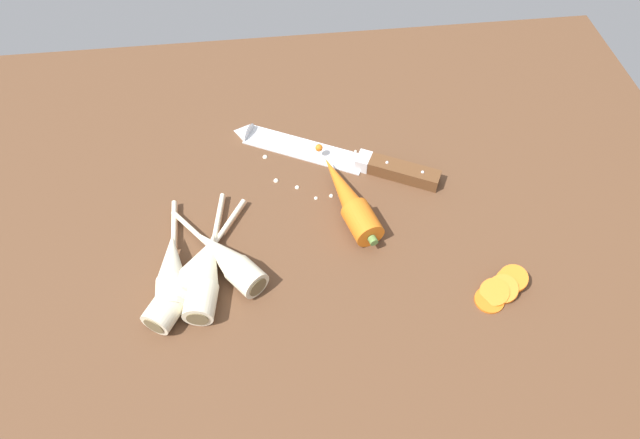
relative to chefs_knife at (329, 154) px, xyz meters
The scene contains 9 objects.
ground_plane 12.28cm from the chefs_knife, 104.50° to the right, with size 120.00×90.00×4.00cm, color brown.
chefs_knife is the anchor object (origin of this frame).
whole_carrot 10.99cm from the chefs_knife, 81.87° to the right, with size 8.43×19.84×4.20cm.
parsnip_front 25.21cm from the chefs_knife, 129.81° to the right, with size 13.46×15.99×4.00cm.
parsnip_mid_left 31.04cm from the chefs_knife, 139.43° to the right, with size 4.25×18.28×4.00cm.
parsnip_mid_right 30.70cm from the chefs_knife, 134.78° to the right, with size 13.67×20.83×4.00cm.
parsnip_back 28.45cm from the chefs_knife, 131.96° to the right, with size 5.95×20.90×4.00cm.
carrot_slice_stack 33.56cm from the chefs_knife, 54.41° to the right, with size 7.61×6.07×3.12cm.
mince_crumbs 3.49cm from the chefs_knife, 135.74° to the right, with size 18.50×10.45×0.82cm.
Camera 1 is at (-5.71, -50.92, 65.17)cm, focal length 31.70 mm.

